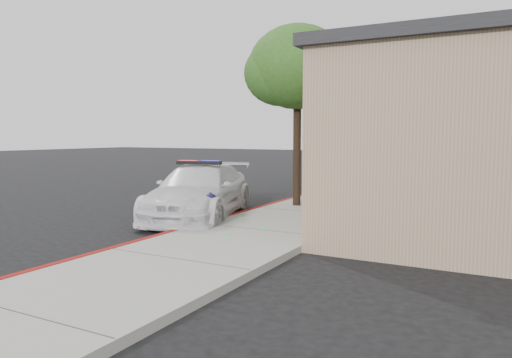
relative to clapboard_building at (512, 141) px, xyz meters
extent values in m
plane|color=black|center=(-6.69, -9.00, -2.13)|extent=(120.00, 120.00, 0.00)
cube|color=#9C9A8E|center=(-5.09, -6.00, -2.05)|extent=(3.20, 60.00, 0.15)
cube|color=maroon|center=(-6.63, -6.00, -2.05)|extent=(0.14, 60.00, 0.16)
cube|color=#A08369|center=(0.01, 0.00, -0.13)|extent=(7.00, 20.00, 4.00)
cube|color=black|center=(-3.52, -8.00, -0.18)|extent=(0.08, 1.48, 1.68)
cube|color=black|center=(-3.52, -5.00, -0.18)|extent=(0.08, 1.48, 1.68)
cube|color=black|center=(-3.52, -2.00, -0.18)|extent=(0.08, 1.48, 1.68)
cube|color=black|center=(-3.52, 1.00, -0.18)|extent=(0.08, 1.48, 1.68)
cube|color=black|center=(-3.52, 4.00, -0.18)|extent=(0.08, 1.48, 1.68)
cube|color=black|center=(-3.52, 7.00, -0.18)|extent=(0.08, 1.48, 1.68)
cube|color=black|center=(-3.52, 10.00, -0.18)|extent=(0.08, 1.48, 1.68)
imported|color=white|center=(-7.59, -7.63, -1.38)|extent=(3.53, 5.54, 1.50)
cube|color=black|center=(-7.59, -7.63, -0.57)|extent=(1.23, 0.62, 0.10)
cube|color=red|center=(-7.90, -7.73, -0.57)|extent=(0.57, 0.38, 0.11)
cube|color=#0F0BC7|center=(-7.29, -7.54, -0.57)|extent=(0.57, 0.38, 0.11)
cylinder|color=silver|center=(-6.34, -8.96, -1.95)|extent=(0.32, 0.32, 0.06)
cylinder|color=silver|center=(-6.34, -8.96, -1.66)|extent=(0.27, 0.27, 0.52)
cylinder|color=silver|center=(-6.34, -8.96, -1.38)|extent=(0.30, 0.30, 0.04)
ellipsoid|color=#110E33|center=(-6.34, -8.96, -1.32)|extent=(0.28, 0.28, 0.21)
cylinder|color=#110E33|center=(-6.34, -8.96, -1.23)|extent=(0.07, 0.07, 0.06)
cylinder|color=silver|center=(-6.49, -8.91, -1.63)|extent=(0.14, 0.14, 0.10)
cylinder|color=silver|center=(-6.19, -9.01, -1.63)|extent=(0.14, 0.14, 0.10)
cylinder|color=silver|center=(-6.39, -9.11, -1.62)|extent=(0.16, 0.15, 0.13)
cylinder|color=black|center=(-5.80, -4.98, -0.29)|extent=(0.24, 0.24, 3.38)
ellipsoid|color=#234D18|center=(-5.80, -4.98, 2.25)|extent=(3.00, 3.00, 2.55)
ellipsoid|color=#234D18|center=(-5.27, -4.83, 1.97)|extent=(2.25, 2.25, 1.92)
ellipsoid|color=#234D18|center=(-6.23, -5.16, 2.06)|extent=(2.35, 2.35, 1.99)
cylinder|color=black|center=(-5.71, -0.25, -0.31)|extent=(0.23, 0.23, 3.34)
ellipsoid|color=#264716|center=(-5.71, -0.25, 2.17)|extent=(2.80, 2.80, 2.38)
ellipsoid|color=#264716|center=(-5.44, 0.11, 1.90)|extent=(2.26, 2.26, 1.92)
ellipsoid|color=#264716|center=(-6.01, -0.53, 1.99)|extent=(2.17, 2.17, 1.84)
cylinder|color=black|center=(-5.99, 5.52, -0.24)|extent=(0.26, 0.26, 3.48)
ellipsoid|color=#35591B|center=(-5.99, 5.52, 2.40)|extent=(2.98, 2.98, 2.53)
ellipsoid|color=#35591B|center=(-5.59, 5.87, 2.10)|extent=(2.29, 2.29, 1.94)
ellipsoid|color=#35591B|center=(-6.18, 5.14, 2.20)|extent=(2.39, 2.39, 2.03)
camera|label=1|loc=(0.18, -18.66, 0.20)|focal=33.88mm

